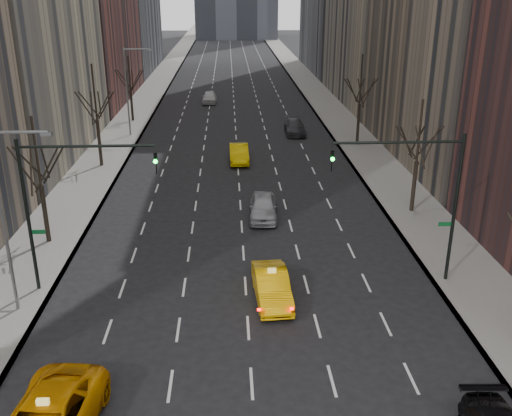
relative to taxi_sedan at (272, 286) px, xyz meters
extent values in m
cube|color=slate|center=(-13.53, 59.50, -0.70)|extent=(4.50, 320.00, 0.15)
cube|color=slate|center=(10.97, 59.50, -0.70)|extent=(4.50, 320.00, 0.15)
cylinder|color=black|center=(-13.28, 7.50, 1.16)|extent=(0.28, 0.28, 3.57)
cylinder|color=black|center=(-13.28, 7.50, 5.07)|extent=(0.16, 0.16, 4.25)
cylinder|color=black|center=(-13.13, 8.35, 4.17)|extent=(0.42, 1.80, 2.52)
cylinder|color=black|center=(-12.48, 7.79, 4.17)|extent=(1.74, 0.72, 2.52)
cylinder|color=black|center=(-12.63, 6.95, 4.17)|extent=(1.46, 1.25, 2.52)
cylinder|color=black|center=(-13.43, 6.65, 4.17)|extent=(0.42, 1.80, 2.52)
cylinder|color=black|center=(-14.09, 7.20, 4.17)|extent=(1.74, 0.72, 2.52)
cylinder|color=black|center=(-13.94, 8.05, 4.17)|extent=(1.46, 1.25, 2.52)
cylinder|color=black|center=(-13.28, 23.50, 1.37)|extent=(0.28, 0.28, 3.99)
cylinder|color=black|center=(-13.28, 23.50, 5.74)|extent=(0.16, 0.16, 4.75)
cylinder|color=black|center=(-13.13, 24.35, 4.59)|extent=(0.42, 1.80, 2.52)
cylinder|color=black|center=(-12.48, 23.79, 4.59)|extent=(1.74, 0.72, 2.52)
cylinder|color=black|center=(-12.63, 22.95, 4.59)|extent=(1.46, 1.25, 2.52)
cylinder|color=black|center=(-13.43, 22.65, 4.59)|extent=(0.42, 1.80, 2.52)
cylinder|color=black|center=(-14.09, 23.20, 4.59)|extent=(1.74, 0.72, 2.52)
cylinder|color=black|center=(-13.94, 24.05, 4.59)|extent=(1.46, 1.25, 2.52)
cylinder|color=black|center=(-13.28, 41.50, 1.06)|extent=(0.28, 0.28, 3.36)
cylinder|color=black|center=(-13.28, 41.50, 4.74)|extent=(0.16, 0.16, 4.00)
cylinder|color=black|center=(-13.13, 42.35, 3.96)|extent=(0.42, 1.80, 2.52)
cylinder|color=black|center=(-12.48, 41.79, 3.96)|extent=(1.74, 0.72, 2.52)
cylinder|color=black|center=(-12.63, 40.95, 3.96)|extent=(1.46, 1.25, 2.52)
cylinder|color=black|center=(-13.43, 40.65, 3.96)|extent=(0.42, 1.80, 2.52)
cylinder|color=black|center=(-14.09, 41.20, 3.96)|extent=(1.74, 0.72, 2.52)
cylinder|color=black|center=(-13.94, 42.05, 3.96)|extent=(1.46, 1.25, 2.52)
cylinder|color=black|center=(10.72, 11.50, 1.16)|extent=(0.28, 0.28, 3.57)
cylinder|color=black|center=(10.72, 11.50, 5.07)|extent=(0.16, 0.16, 4.25)
cylinder|color=black|center=(10.87, 12.35, 4.17)|extent=(0.42, 1.80, 2.52)
cylinder|color=black|center=(11.52, 11.79, 4.17)|extent=(1.74, 0.72, 2.52)
cylinder|color=black|center=(11.37, 10.95, 4.17)|extent=(1.46, 1.25, 2.52)
cylinder|color=black|center=(10.57, 10.65, 4.17)|extent=(0.42, 1.80, 2.52)
cylinder|color=black|center=(9.91, 11.20, 4.17)|extent=(1.74, 0.72, 2.52)
cylinder|color=black|center=(10.06, 12.05, 4.17)|extent=(1.46, 1.25, 2.52)
cylinder|color=black|center=(10.72, 29.50, 1.37)|extent=(0.28, 0.28, 3.99)
cylinder|color=black|center=(10.72, 29.50, 5.74)|extent=(0.16, 0.16, 4.75)
cylinder|color=black|center=(10.87, 30.35, 4.59)|extent=(0.42, 1.80, 2.52)
cylinder|color=black|center=(11.52, 29.79, 4.59)|extent=(1.74, 0.72, 2.52)
cylinder|color=black|center=(11.37, 28.95, 4.59)|extent=(1.46, 1.25, 2.52)
cylinder|color=black|center=(10.57, 28.65, 4.59)|extent=(0.42, 1.80, 2.52)
cylinder|color=black|center=(9.91, 29.20, 4.59)|extent=(1.74, 0.72, 2.52)
cylinder|color=black|center=(10.06, 30.05, 4.59)|extent=(1.46, 1.25, 2.52)
cylinder|color=black|center=(-12.08, 1.50, 3.38)|extent=(0.18, 0.18, 8.00)
cylinder|color=black|center=(-8.83, 1.50, 6.98)|extent=(6.50, 0.14, 0.14)
imported|color=black|center=(-5.58, 1.50, 6.08)|extent=(0.18, 0.22, 1.10)
sphere|color=#0CFF33|center=(-5.58, 1.32, 6.23)|extent=(0.20, 0.20, 0.20)
cube|color=#0C5926|center=(-11.68, 1.50, 2.58)|extent=(0.70, 0.04, 0.22)
cylinder|color=black|center=(9.52, 1.50, 3.38)|extent=(0.18, 0.18, 8.00)
cylinder|color=black|center=(6.27, 1.50, 6.98)|extent=(6.50, 0.14, 0.14)
imported|color=black|center=(3.02, 1.50, 6.08)|extent=(0.18, 0.22, 1.10)
sphere|color=#0CFF33|center=(3.02, 1.32, 6.23)|extent=(0.20, 0.20, 0.20)
cube|color=#0C5926|center=(9.12, 1.50, 2.58)|extent=(0.70, 0.04, 0.22)
cylinder|color=slate|center=(-12.48, -0.50, 3.88)|extent=(0.16, 0.16, 9.00)
cylinder|color=slate|center=(-11.18, -0.50, 8.18)|extent=(2.60, 0.14, 0.14)
cube|color=slate|center=(-9.98, -0.50, 8.08)|extent=(0.50, 0.22, 0.15)
cylinder|color=slate|center=(-12.48, 34.50, 3.88)|extent=(0.16, 0.16, 9.00)
cylinder|color=slate|center=(-11.18, 34.50, 8.18)|extent=(2.60, 0.14, 0.14)
cube|color=slate|center=(-9.98, 34.50, 8.08)|extent=(0.50, 0.22, 0.15)
imported|color=#FFB405|center=(0.00, 0.00, 0.00)|extent=(1.93, 4.79, 1.55)
imported|color=#A2A4AA|center=(0.24, 11.02, 0.02)|extent=(2.14, 4.74, 1.58)
imported|color=#E6BD04|center=(-1.16, 24.46, 0.01)|extent=(1.76, 4.81, 1.57)
imported|color=#2B2B30|center=(5.05, 34.68, -0.03)|extent=(2.18, 5.17, 1.49)
imported|color=silver|center=(-4.58, 52.50, 0.01)|extent=(1.97, 4.63, 1.56)
camera|label=1|loc=(-2.01, -25.22, 14.10)|focal=40.00mm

